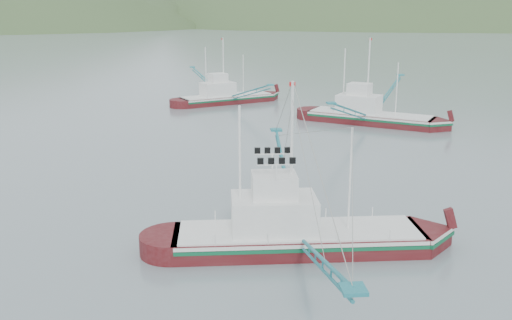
{
  "coord_description": "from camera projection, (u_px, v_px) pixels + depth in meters",
  "views": [
    {
      "loc": [
        -3.18,
        -30.42,
        13.07
      ],
      "look_at": [
        0.0,
        6.0,
        3.2
      ],
      "focal_mm": 40.0,
      "sensor_mm": 36.0,
      "label": 1
    }
  ],
  "objects": [
    {
      "name": "ground",
      "position": [
        265.0,
        240.0,
        32.93
      ],
      "size": [
        1200.0,
        1200.0,
        0.0
      ],
      "primitive_type": "plane",
      "color": "slate",
      "rests_on": "ground"
    },
    {
      "name": "main_boat",
      "position": [
        295.0,
        225.0,
        31.32
      ],
      "size": [
        13.85,
        24.98,
        10.11
      ],
      "rotation": [
        0.0,
        0.0,
        -0.02
      ],
      "color": "#450B0E",
      "rests_on": "ground"
    },
    {
      "name": "bg_boat_right",
      "position": [
        370.0,
        105.0,
        65.18
      ],
      "size": [
        18.15,
        23.5,
        10.48
      ],
      "rotation": [
        0.0,
        0.0,
        -0.57
      ],
      "color": "#450B0E",
      "rests_on": "ground"
    },
    {
      "name": "bg_boat_far",
      "position": [
        226.0,
        89.0,
        79.06
      ],
      "size": [
        13.47,
        22.7,
        9.67
      ],
      "rotation": [
        0.0,
        0.0,
        0.42
      ],
      "color": "#450B0E",
      "rests_on": "ground"
    },
    {
      "name": "headland_right",
      "position": [
        503.0,
        23.0,
        466.62
      ],
      "size": [
        684.0,
        432.0,
        306.0
      ],
      "primitive_type": "ellipsoid",
      "color": "#395129",
      "rests_on": "ground"
    },
    {
      "name": "ridge_distant",
      "position": [
        238.0,
        20.0,
        574.04
      ],
      "size": [
        960.0,
        400.0,
        240.0
      ],
      "primitive_type": "ellipsoid",
      "color": "slate",
      "rests_on": "ground"
    }
  ]
}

